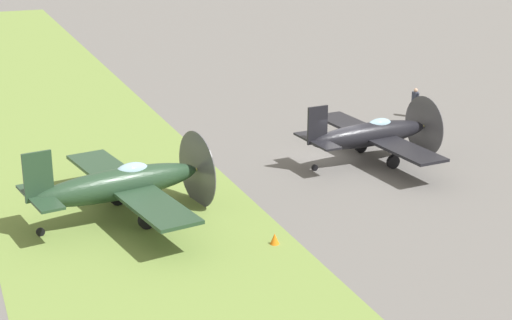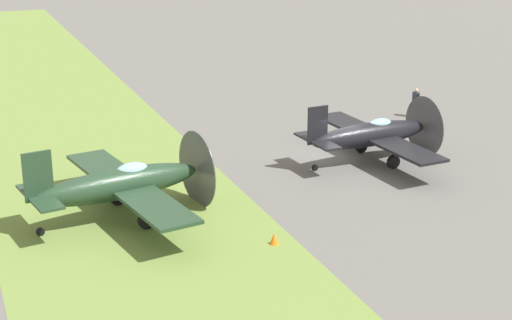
{
  "view_description": "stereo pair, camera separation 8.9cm",
  "coord_description": "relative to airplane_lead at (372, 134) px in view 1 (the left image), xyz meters",
  "views": [
    {
      "loc": [
        34.19,
        -18.01,
        12.96
      ],
      "look_at": [
        1.89,
        -4.96,
        1.31
      ],
      "focal_mm": 57.32,
      "sensor_mm": 36.0,
      "label": 1
    },
    {
      "loc": [
        34.22,
        -17.93,
        12.96
      ],
      "look_at": [
        1.89,
        -4.96,
        1.31
      ],
      "focal_mm": 57.32,
      "sensor_mm": 36.0,
      "label": 2
    }
  ],
  "objects": [
    {
      "name": "grass_verge",
      "position": [
        -0.54,
        -12.97,
        -1.39
      ],
      "size": [
        120.0,
        11.0,
        0.01
      ],
      "primitive_type": "cube",
      "color": "olive",
      "rests_on": "ground"
    },
    {
      "name": "airplane_wingman",
      "position": [
        2.67,
        -13.14,
        0.11
      ],
      "size": [
        10.16,
        8.09,
        3.6
      ],
      "rotation": [
        0.0,
        0.0,
        0.17
      ],
      "color": "#233D28",
      "rests_on": "ground"
    },
    {
      "name": "airplane_lead",
      "position": [
        0.0,
        0.0,
        0.0
      ],
      "size": [
        9.39,
        7.43,
        3.34
      ],
      "rotation": [
        0.0,
        0.0,
        0.08
      ],
      "color": "black",
      "rests_on": "ground"
    },
    {
      "name": "ground_plane",
      "position": [
        -0.54,
        -1.77,
        -1.4
      ],
      "size": [
        160.0,
        160.0,
        0.0
      ],
      "primitive_type": "plane",
      "color": "#605E5B"
    },
    {
      "name": "runway_marker_cone",
      "position": [
        7.39,
        -8.4,
        -1.18
      ],
      "size": [
        0.36,
        0.36,
        0.44
      ],
      "primitive_type": "cone",
      "color": "orange",
      "rests_on": "ground"
    },
    {
      "name": "ground_crew_chief",
      "position": [
        -6.31,
        6.54,
        -0.48
      ],
      "size": [
        0.63,
        0.38,
        1.73
      ],
      "rotation": [
        0.0,
        0.0,
        3.26
      ],
      "color": "#2D3342",
      "rests_on": "ground"
    }
  ]
}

